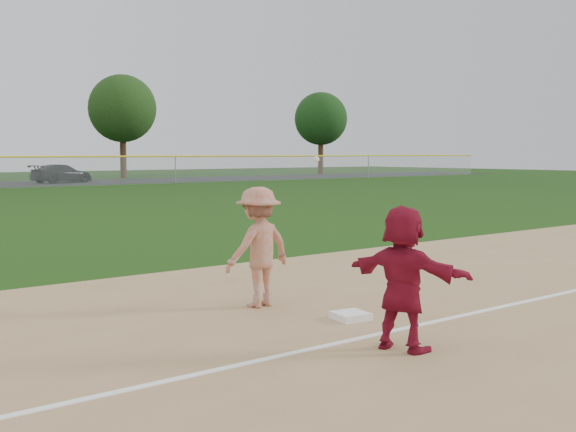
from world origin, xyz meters
TOP-DOWN VIEW (x-y plane):
  - ground at (0.00, 0.00)m, footprint 160.00×160.00m
  - foul_line at (0.00, -0.80)m, footprint 60.00×0.10m
  - first_base at (-0.12, 0.00)m, footprint 0.49×0.49m
  - base_runner at (-0.69, -1.45)m, footprint 0.83×1.59m
  - car_right at (13.78, 46.16)m, footprint 5.10×3.09m
  - first_base_play at (-0.59, 1.45)m, footprint 1.17×1.15m
  - tree_3 at (22.00, 52.80)m, footprint 6.00×6.00m
  - tree_4 at (44.00, 51.20)m, footprint 5.60×5.60m

SIDE VIEW (x-z plane):
  - ground at x=0.00m, z-range 0.00..0.00m
  - foul_line at x=0.00m, z-range 0.02..0.03m
  - first_base at x=-0.12m, z-range 0.02..0.12m
  - car_right at x=13.78m, z-range 0.01..1.39m
  - base_runner at x=-0.69m, z-range 0.02..1.66m
  - first_base_play at x=-0.59m, z-range -0.20..1.97m
  - tree_4 at x=44.00m, z-range 1.51..10.18m
  - tree_3 at x=22.00m, z-range 1.57..10.76m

